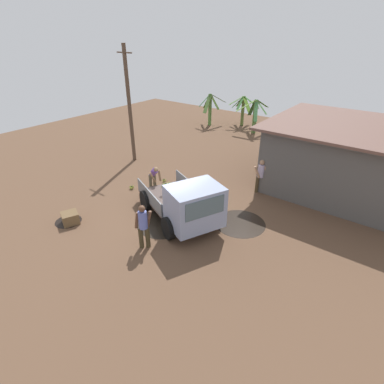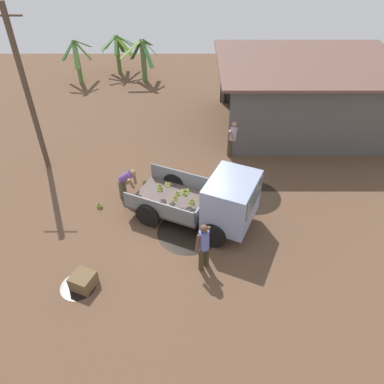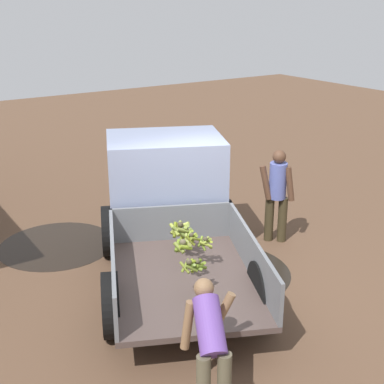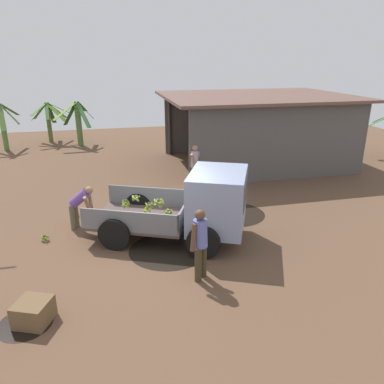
# 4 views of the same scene
# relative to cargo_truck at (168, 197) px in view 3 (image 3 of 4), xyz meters

# --- Properties ---
(ground) EXTENTS (36.00, 36.00, 0.00)m
(ground) POSITION_rel_cargo_truck_xyz_m (-1.12, 0.16, -1.06)
(ground) COLOR brown
(mud_patch_1) EXTENTS (2.12, 2.12, 0.01)m
(mud_patch_1) POSITION_rel_cargo_truck_xyz_m (-1.06, -0.43, -1.06)
(mud_patch_1) COLOR black
(mud_patch_1) RESTS_ON ground
(mud_patch_2) EXTENTS (2.06, 2.06, 0.01)m
(mud_patch_2) POSITION_rel_cargo_truck_xyz_m (1.44, 1.50, -1.06)
(mud_patch_2) COLOR black
(mud_patch_2) RESTS_ON ground
(cargo_truck) EXTENTS (4.70, 3.53, 2.00)m
(cargo_truck) POSITION_rel_cargo_truck_xyz_m (0.00, 0.00, 0.00)
(cargo_truck) COLOR #4F3F3B
(cargo_truck) RESTS_ON ground
(person_foreground_visitor) EXTENTS (0.52, 0.56, 1.72)m
(person_foreground_visitor) POSITION_rel_cargo_truck_xyz_m (-0.58, -1.91, -0.10)
(person_foreground_visitor) COLOR #3C331F
(person_foreground_visitor) RESTS_ON ground
(person_worker_loading) EXTENTS (0.76, 0.77, 1.35)m
(person_worker_loading) POSITION_rel_cargo_truck_xyz_m (-3.35, 1.50, -0.27)
(person_worker_loading) COLOR brown
(person_worker_loading) RESTS_ON ground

